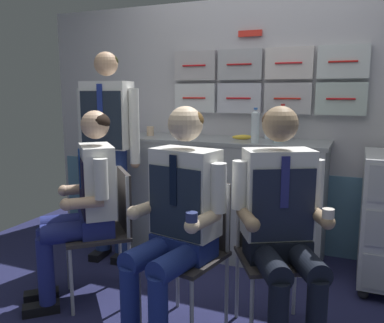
{
  "coord_description": "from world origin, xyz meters",
  "views": [
    {
      "loc": [
        0.82,
        -2.06,
        1.37
      ],
      "look_at": [
        -0.19,
        0.36,
        0.91
      ],
      "focal_mm": 37.51,
      "sensor_mm": 36.0,
      "label": 1
    }
  ],
  "objects_px": {
    "folding_chair_left": "(111,220)",
    "paper_cup_tan": "(175,133)",
    "folding_chair_near_trolley": "(272,239)",
    "water_bottle_tall": "(269,126)",
    "crew_member_standing": "(109,139)",
    "snack_banana": "(243,137)",
    "crew_member_right": "(177,213)",
    "folding_chair_right": "(193,237)",
    "crew_member_left": "(84,199)",
    "crew_member_near_trolley": "(282,216)"
  },
  "relations": [
    {
      "from": "folding_chair_left",
      "to": "paper_cup_tan",
      "type": "xyz_separation_m",
      "value": [
        0.01,
        1.0,
        0.49
      ]
    },
    {
      "from": "folding_chair_near_trolley",
      "to": "water_bottle_tall",
      "type": "distance_m",
      "value": 1.28
    },
    {
      "from": "crew_member_standing",
      "to": "paper_cup_tan",
      "type": "height_order",
      "value": "crew_member_standing"
    },
    {
      "from": "water_bottle_tall",
      "to": "paper_cup_tan",
      "type": "distance_m",
      "value": 0.8
    },
    {
      "from": "folding_chair_near_trolley",
      "to": "water_bottle_tall",
      "type": "xyz_separation_m",
      "value": [
        -0.27,
        1.11,
        0.56
      ]
    },
    {
      "from": "snack_banana",
      "to": "paper_cup_tan",
      "type": "bearing_deg",
      "value": -177.08
    },
    {
      "from": "water_bottle_tall",
      "to": "crew_member_right",
      "type": "bearing_deg",
      "value": -97.4
    },
    {
      "from": "folding_chair_right",
      "to": "crew_member_standing",
      "type": "bearing_deg",
      "value": 147.73
    },
    {
      "from": "paper_cup_tan",
      "to": "snack_banana",
      "type": "xyz_separation_m",
      "value": [
        0.59,
        0.03,
        -0.01
      ]
    },
    {
      "from": "crew_member_left",
      "to": "folding_chair_near_trolley",
      "type": "xyz_separation_m",
      "value": [
        1.18,
        0.17,
        -0.16
      ]
    },
    {
      "from": "crew_member_standing",
      "to": "paper_cup_tan",
      "type": "xyz_separation_m",
      "value": [
        0.37,
        0.47,
        0.02
      ]
    },
    {
      "from": "folding_chair_near_trolley",
      "to": "crew_member_near_trolley",
      "type": "bearing_deg",
      "value": -61.47
    },
    {
      "from": "folding_chair_right",
      "to": "water_bottle_tall",
      "type": "height_order",
      "value": "water_bottle_tall"
    },
    {
      "from": "folding_chair_near_trolley",
      "to": "snack_banana",
      "type": "xyz_separation_m",
      "value": [
        -0.46,
        0.97,
        0.47
      ]
    },
    {
      "from": "folding_chair_right",
      "to": "folding_chair_near_trolley",
      "type": "xyz_separation_m",
      "value": [
        0.43,
        0.16,
        0.0
      ]
    },
    {
      "from": "crew_member_near_trolley",
      "to": "water_bottle_tall",
      "type": "bearing_deg",
      "value": 105.56
    },
    {
      "from": "folding_chair_right",
      "to": "crew_member_standing",
      "type": "relative_size",
      "value": 0.51
    },
    {
      "from": "folding_chair_right",
      "to": "crew_member_right",
      "type": "relative_size",
      "value": 0.66
    },
    {
      "from": "crew_member_right",
      "to": "folding_chair_left",
      "type": "bearing_deg",
      "value": 157.32
    },
    {
      "from": "folding_chair_left",
      "to": "folding_chair_near_trolley",
      "type": "xyz_separation_m",
      "value": [
        1.06,
        0.06,
        0.0
      ]
    },
    {
      "from": "folding_chair_left",
      "to": "crew_member_standing",
      "type": "bearing_deg",
      "value": 124.15
    },
    {
      "from": "water_bottle_tall",
      "to": "snack_banana",
      "type": "relative_size",
      "value": 1.36
    },
    {
      "from": "folding_chair_left",
      "to": "folding_chair_near_trolley",
      "type": "bearing_deg",
      "value": 3.4
    },
    {
      "from": "water_bottle_tall",
      "to": "folding_chair_left",
      "type": "bearing_deg",
      "value": -123.77
    },
    {
      "from": "crew_member_standing",
      "to": "snack_banana",
      "type": "height_order",
      "value": "crew_member_standing"
    },
    {
      "from": "crew_member_standing",
      "to": "snack_banana",
      "type": "distance_m",
      "value": 1.09
    },
    {
      "from": "folding_chair_right",
      "to": "snack_banana",
      "type": "xyz_separation_m",
      "value": [
        -0.03,
        1.13,
        0.47
      ]
    },
    {
      "from": "folding_chair_left",
      "to": "folding_chair_near_trolley",
      "type": "relative_size",
      "value": 1.0
    },
    {
      "from": "crew_member_right",
      "to": "water_bottle_tall",
      "type": "distance_m",
      "value": 1.49
    },
    {
      "from": "folding_chair_near_trolley",
      "to": "snack_banana",
      "type": "bearing_deg",
      "value": 115.18
    },
    {
      "from": "crew_member_standing",
      "to": "folding_chair_right",
      "type": "bearing_deg",
      "value": -32.27
    },
    {
      "from": "folding_chair_left",
      "to": "crew_member_left",
      "type": "bearing_deg",
      "value": -137.4
    },
    {
      "from": "crew_member_left",
      "to": "water_bottle_tall",
      "type": "xyz_separation_m",
      "value": [
        0.91,
        1.29,
        0.4
      ]
    },
    {
      "from": "folding_chair_left",
      "to": "folding_chair_right",
      "type": "xyz_separation_m",
      "value": [
        0.63,
        -0.09,
        0.0
      ]
    },
    {
      "from": "crew_member_near_trolley",
      "to": "folding_chair_left",
      "type": "bearing_deg",
      "value": 176.1
    },
    {
      "from": "folding_chair_left",
      "to": "crew_member_right",
      "type": "relative_size",
      "value": 0.66
    },
    {
      "from": "folding_chair_right",
      "to": "crew_member_near_trolley",
      "type": "relative_size",
      "value": 0.66
    },
    {
      "from": "crew_member_near_trolley",
      "to": "water_bottle_tall",
      "type": "relative_size",
      "value": 5.53
    },
    {
      "from": "crew_member_near_trolley",
      "to": "crew_member_left",
      "type": "bearing_deg",
      "value": -178.5
    },
    {
      "from": "crew_member_left",
      "to": "water_bottle_tall",
      "type": "height_order",
      "value": "crew_member_left"
    },
    {
      "from": "crew_member_near_trolley",
      "to": "snack_banana",
      "type": "xyz_separation_m",
      "value": [
        -0.53,
        1.11,
        0.28
      ]
    },
    {
      "from": "folding_chair_right",
      "to": "paper_cup_tan",
      "type": "bearing_deg",
      "value": 119.64
    },
    {
      "from": "crew_member_right",
      "to": "snack_banana",
      "type": "bearing_deg",
      "value": 89.89
    },
    {
      "from": "water_bottle_tall",
      "to": "crew_member_left",
      "type": "bearing_deg",
      "value": -125.16
    },
    {
      "from": "folding_chair_near_trolley",
      "to": "water_bottle_tall",
      "type": "height_order",
      "value": "water_bottle_tall"
    },
    {
      "from": "water_bottle_tall",
      "to": "snack_banana",
      "type": "height_order",
      "value": "water_bottle_tall"
    },
    {
      "from": "crew_member_near_trolley",
      "to": "water_bottle_tall",
      "type": "height_order",
      "value": "crew_member_near_trolley"
    },
    {
      "from": "crew_member_near_trolley",
      "to": "snack_banana",
      "type": "relative_size",
      "value": 7.52
    },
    {
      "from": "snack_banana",
      "to": "crew_member_right",
      "type": "bearing_deg",
      "value": -90.11
    },
    {
      "from": "snack_banana",
      "to": "crew_member_near_trolley",
      "type": "bearing_deg",
      "value": -64.38
    }
  ]
}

